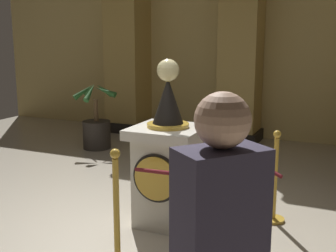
{
  "coord_description": "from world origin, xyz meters",
  "views": [
    {
      "loc": [
        2.04,
        -3.4,
        1.9
      ],
      "look_at": [
        0.31,
        0.48,
        1.04
      ],
      "focal_mm": 46.18,
      "sensor_mm": 36.0,
      "label": 1
    }
  ],
  "objects": [
    {
      "name": "velvet_rope",
      "position": [
        0.83,
        0.18,
        0.79
      ],
      "size": [
        1.3,
        1.31,
        0.22
      ],
      "color": "#591419"
    },
    {
      "name": "ground_plane",
      "position": [
        0.0,
        0.0,
        0.0
      ],
      "size": [
        11.45,
        11.45,
        0.0
      ],
      "primitive_type": "plane",
      "color": "#B2A893"
    },
    {
      "name": "stanchion_near",
      "position": [
        0.35,
        -0.63,
        0.38
      ],
      "size": [
        0.24,
        0.24,
        1.07
      ],
      "color": "gold",
      "rests_on": "ground_plane"
    },
    {
      "name": "stanchion_far",
      "position": [
        1.3,
        0.98,
        0.34
      ],
      "size": [
        0.24,
        0.24,
        0.98
      ],
      "color": "gold",
      "rests_on": "ground_plane"
    },
    {
      "name": "potted_palm_left",
      "position": [
        -2.12,
        2.84,
        0.36
      ],
      "size": [
        0.77,
        0.76,
        1.18
      ],
      "color": "#2D2823",
      "rests_on": "ground_plane"
    },
    {
      "name": "column_centre_rear",
      "position": [
        0.0,
        4.43,
        1.73
      ],
      "size": [
        0.83,
        0.83,
        3.48
      ],
      "color": "black",
      "rests_on": "ground_plane"
    },
    {
      "name": "back_wall",
      "position": [
        0.0,
        4.86,
        1.81
      ],
      "size": [
        11.45,
        0.16,
        3.63
      ],
      "primitive_type": "cube",
      "color": "tan",
      "rests_on": "ground_plane"
    },
    {
      "name": "column_left",
      "position": [
        -2.37,
        4.43,
        1.73
      ],
      "size": [
        0.87,
        0.87,
        3.48
      ],
      "color": "black",
      "rests_on": "ground_plane"
    },
    {
      "name": "pedestal_clock",
      "position": [
        0.31,
        0.47,
        0.65
      ],
      "size": [
        0.71,
        0.71,
        1.7
      ],
      "color": "beige",
      "rests_on": "ground_plane"
    }
  ]
}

